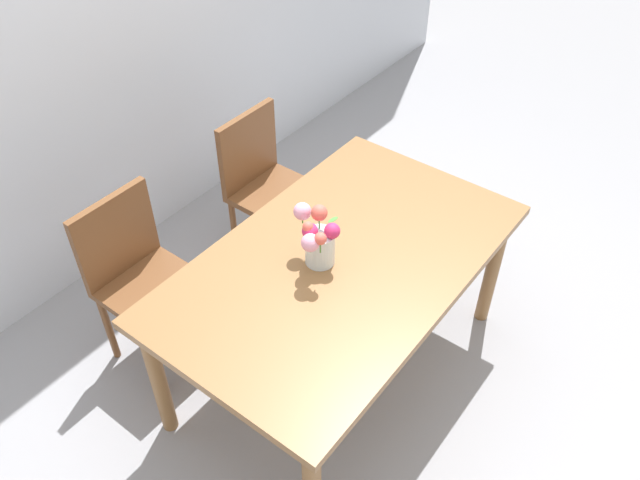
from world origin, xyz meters
name	(u,v)px	position (x,y,z in m)	size (l,w,h in m)	color
ground_plane	(338,366)	(0.00, 0.00, 0.00)	(12.00, 12.00, 0.00)	#939399
back_wall	(70,17)	(0.00, 1.60, 1.40)	(7.00, 0.10, 2.80)	silver
dining_table	(341,273)	(0.00, 0.00, 0.66)	(1.65, 1.00, 0.75)	olive
chair_left	(139,272)	(-0.45, 0.84, 0.52)	(0.42, 0.42, 0.90)	brown
chair_right	(265,180)	(0.45, 0.84, 0.52)	(0.42, 0.42, 0.90)	brown
flower_vase	(317,238)	(-0.08, 0.07, 0.89)	(0.27, 0.24, 0.27)	silver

